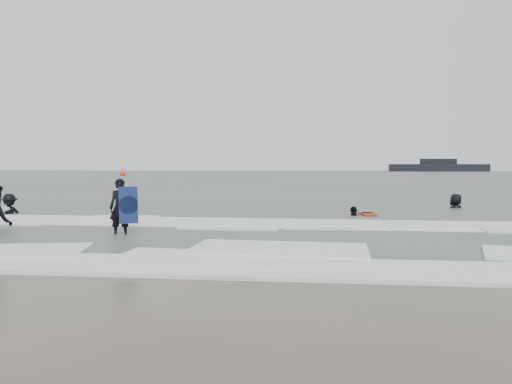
# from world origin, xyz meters

# --- Properties ---
(ground) EXTENTS (320.00, 320.00, 0.00)m
(ground) POSITION_xyz_m (0.00, 0.00, 0.00)
(ground) COLOR brown
(ground) RESTS_ON ground
(sea) EXTENTS (320.00, 320.00, 0.00)m
(sea) POSITION_xyz_m (0.00, 80.00, 0.06)
(sea) COLOR #47544C
(sea) RESTS_ON ground
(surfer_centre) EXTENTS (0.62, 0.46, 1.56)m
(surfer_centre) POSITION_xyz_m (-3.34, 3.05, 0.00)
(surfer_centre) COLOR black
(surfer_centre) RESTS_ON ground
(surfer_breaker) EXTENTS (1.19, 1.21, 1.67)m
(surfer_breaker) POSITION_xyz_m (-9.72, 7.85, 0.00)
(surfer_breaker) COLOR black
(surfer_breaker) RESTS_ON ground
(surfer_right_near) EXTENTS (0.81, 0.96, 1.54)m
(surfer_right_near) POSITION_xyz_m (3.07, 8.94, 0.00)
(surfer_right_near) COLOR black
(surfer_right_near) RESTS_ON ground
(surfer_right_far) EXTENTS (1.02, 1.05, 1.82)m
(surfer_right_far) POSITION_xyz_m (7.60, 12.77, 0.00)
(surfer_right_far) COLOR black
(surfer_right_far) RESTS_ON ground
(surf_foam) EXTENTS (30.03, 9.06, 0.09)m
(surf_foam) POSITION_xyz_m (0.00, 3.70, 0.04)
(surf_foam) COLOR white
(surf_foam) RESTS_ON ground
(bodyboards) EXTENTS (11.34, 7.36, 1.25)m
(bodyboards) POSITION_xyz_m (-2.13, 4.99, 0.50)
(bodyboards) COLOR #101D4C
(bodyboards) RESTS_ON ground
(buoy) EXTENTS (1.00, 1.00, 1.65)m
(buoy) POSITION_xyz_m (-31.83, 71.87, 0.42)
(buoy) COLOR #F9400B
(buoy) RESTS_ON ground
(vessel_horizon) EXTENTS (27.81, 4.97, 3.77)m
(vessel_horizon) POSITION_xyz_m (35.83, 143.48, 1.41)
(vessel_horizon) COLOR black
(vessel_horizon) RESTS_ON ground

